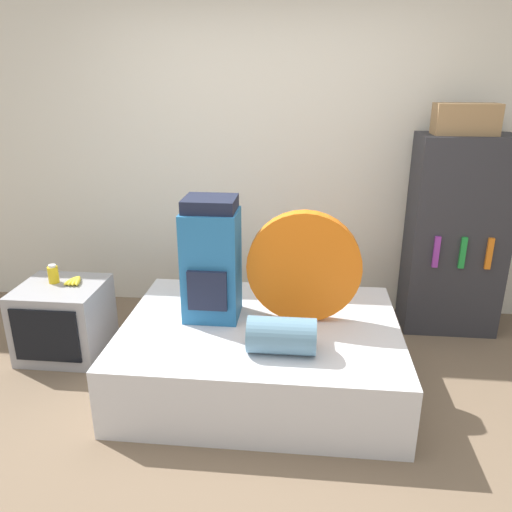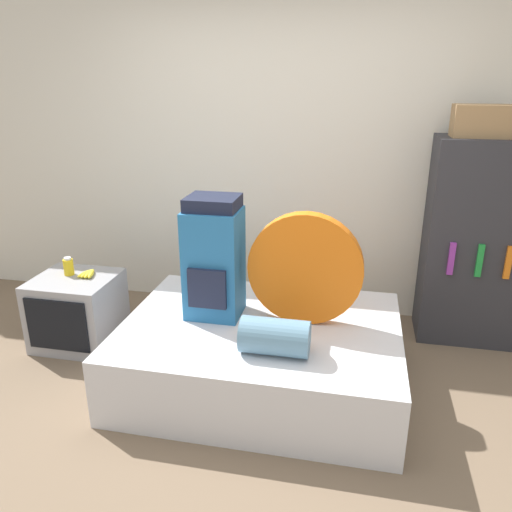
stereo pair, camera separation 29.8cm
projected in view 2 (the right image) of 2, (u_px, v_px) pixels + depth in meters
name	position (u px, v px, depth m)	size (l,w,h in m)	color
ground_plane	(227.00, 433.00, 2.81)	(16.00, 16.00, 0.00)	brown
wall_back	(281.00, 155.00, 3.98)	(8.00, 0.05, 2.60)	silver
bed	(261.00, 353.00, 3.21)	(1.73, 1.29, 0.43)	silver
backpack	(214.00, 259.00, 3.14)	(0.34, 0.33, 0.78)	#23669E
tent_bag	(305.00, 269.00, 3.05)	(0.71, 0.10, 0.71)	orange
sleeping_roll	(275.00, 337.00, 2.77)	(0.38, 0.21, 0.21)	#5B849E
television	(78.00, 311.00, 3.69)	(0.57, 0.54, 0.52)	#939399
canister	(68.00, 267.00, 3.64)	(0.07, 0.07, 0.13)	gold
banana_bunch	(88.00, 274.00, 3.63)	(0.12, 0.16, 0.03)	yellow
bookshelf	(475.00, 243.00, 3.63)	(0.70, 0.44, 1.51)	#2D2D33
cardboard_box	(486.00, 121.00, 3.31)	(0.43, 0.20, 0.21)	#99754C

